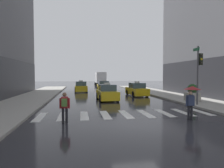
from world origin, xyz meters
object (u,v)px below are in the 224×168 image
object	(u,v)px
traffic_light_pole	(199,67)
pedestrian_with_backpack	(65,105)
taxi_third	(81,87)
taxi_fourth	(103,86)
box_truck	(100,78)
pedestrian_with_umbrella	(192,93)
taxi_lead	(107,93)
taxi_second	(137,90)
planter_near_corner	(192,93)

from	to	relation	value
traffic_light_pole	pedestrian_with_backpack	xyz separation A→B (m)	(-10.44, -4.15, -2.29)
pedestrian_with_backpack	taxi_third	bearing A→B (deg)	87.50
traffic_light_pole	taxi_fourth	size ratio (longest dim) A/B	1.05
box_truck	pedestrian_with_umbrella	world-z (taller)	box_truck
taxi_lead	taxi_second	world-z (taller)	same
taxi_fourth	planter_near_corner	xyz separation A→B (m)	(6.51, -16.25, 0.15)
taxi_fourth	pedestrian_with_umbrella	world-z (taller)	pedestrian_with_umbrella
pedestrian_with_backpack	taxi_second	bearing A→B (deg)	59.39
taxi_second	planter_near_corner	xyz separation A→B (m)	(3.34, -7.02, 0.15)
box_truck	pedestrian_with_umbrella	xyz separation A→B (m)	(1.55, -36.64, -0.34)
taxi_lead	taxi_second	xyz separation A→B (m)	(4.34, 3.75, 0.00)
pedestrian_with_umbrella	pedestrian_with_backpack	size ratio (longest dim) A/B	1.18
taxi_second	taxi_fourth	world-z (taller)	same
box_truck	taxi_lead	bearing A→B (deg)	-94.28
taxi_third	taxi_lead	bearing A→B (deg)	-76.40
taxi_third	pedestrian_with_backpack	xyz separation A→B (m)	(-0.90, -20.66, 0.25)
taxi_third	taxi_second	bearing A→B (deg)	-46.09
traffic_light_pole	taxi_lead	xyz separation A→B (m)	(-6.87, 5.47, -2.53)
taxi_second	pedestrian_with_backpack	size ratio (longest dim) A/B	2.78
taxi_lead	taxi_fourth	size ratio (longest dim) A/B	1.00
traffic_light_pole	pedestrian_with_umbrella	bearing A→B (deg)	-127.03
taxi_fourth	box_truck	size ratio (longest dim) A/B	0.61
taxi_third	pedestrian_with_umbrella	distance (m)	21.82
taxi_second	taxi_third	distance (m)	10.11
traffic_light_pole	box_truck	bearing A→B (deg)	98.57
planter_near_corner	taxi_third	bearing A→B (deg)	125.89
pedestrian_with_umbrella	taxi_fourth	bearing A→B (deg)	95.98
taxi_third	taxi_fourth	world-z (taller)	same
taxi_third	planter_near_corner	distance (m)	17.66
pedestrian_with_umbrella	planter_near_corner	distance (m)	7.80
taxi_third	box_truck	world-z (taller)	box_truck
taxi_second	taxi_third	world-z (taller)	same
box_truck	pedestrian_with_backpack	world-z (taller)	box_truck
taxi_fourth	pedestrian_with_umbrella	size ratio (longest dim) A/B	2.35
taxi_second	box_truck	world-z (taller)	box_truck
pedestrian_with_umbrella	pedestrian_with_backpack	distance (m)	7.16
taxi_lead	taxi_fourth	xyz separation A→B (m)	(1.17, 12.98, 0.00)
taxi_third	pedestrian_with_umbrella	world-z (taller)	pedestrian_with_umbrella
taxi_fourth	pedestrian_with_backpack	world-z (taller)	taxi_fourth
taxi_third	planter_near_corner	bearing A→B (deg)	-54.11
taxi_fourth	planter_near_corner	size ratio (longest dim) A/B	2.85
traffic_light_pole	taxi_second	xyz separation A→B (m)	(-2.53, 9.23, -2.53)
traffic_light_pole	taxi_third	size ratio (longest dim) A/B	1.04
taxi_fourth	box_truck	distance (m)	13.87
taxi_lead	pedestrian_with_backpack	world-z (taller)	taxi_lead
taxi_lead	taxi_second	size ratio (longest dim) A/B	1.00
traffic_light_pole	planter_near_corner	bearing A→B (deg)	69.74
taxi_lead	planter_near_corner	distance (m)	8.35
pedestrian_with_backpack	box_truck	bearing A→B (deg)	81.29
traffic_light_pole	taxi_fourth	bearing A→B (deg)	107.16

